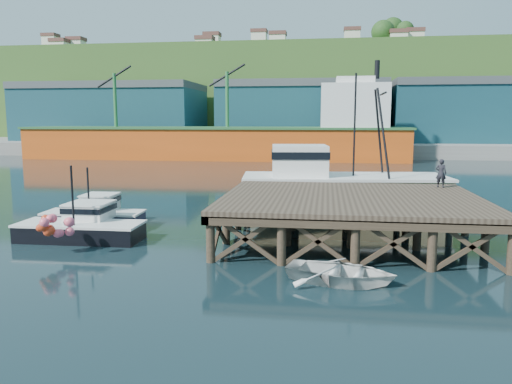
% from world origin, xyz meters
% --- Properties ---
extents(ground, '(300.00, 300.00, 0.00)m').
position_xyz_m(ground, '(0.00, 0.00, 0.00)').
color(ground, black).
rests_on(ground, ground).
extents(wharf, '(12.00, 10.00, 2.62)m').
position_xyz_m(wharf, '(5.50, -0.19, 1.94)').
color(wharf, brown).
rests_on(wharf, ground).
extents(far_quay, '(160.00, 40.00, 2.00)m').
position_xyz_m(far_quay, '(0.00, 70.00, 1.00)').
color(far_quay, gray).
rests_on(far_quay, ground).
extents(warehouse_left, '(32.00, 16.00, 9.00)m').
position_xyz_m(warehouse_left, '(-35.00, 65.00, 6.50)').
color(warehouse_left, '#184552').
rests_on(warehouse_left, far_quay).
extents(warehouse_mid, '(28.00, 16.00, 9.00)m').
position_xyz_m(warehouse_mid, '(0.00, 65.00, 6.50)').
color(warehouse_mid, '#184552').
rests_on(warehouse_mid, far_quay).
extents(warehouse_right, '(30.00, 16.00, 9.00)m').
position_xyz_m(warehouse_right, '(30.00, 65.00, 6.50)').
color(warehouse_right, '#184552').
rests_on(warehouse_right, far_quay).
extents(cargo_ship, '(55.50, 10.00, 13.75)m').
position_xyz_m(cargo_ship, '(-8.46, 48.00, 3.31)').
color(cargo_ship, '#DE5314').
rests_on(cargo_ship, ground).
extents(hillside, '(220.00, 50.00, 22.00)m').
position_xyz_m(hillside, '(0.00, 100.00, 11.00)').
color(hillside, '#2D511E').
rests_on(hillside, ground).
extents(boat_navy, '(5.29, 2.89, 3.26)m').
position_xyz_m(boat_navy, '(-7.89, 1.11, 0.66)').
color(boat_navy, black).
rests_on(boat_navy, ground).
extents(boat_black, '(5.90, 4.99, 3.63)m').
position_xyz_m(boat_black, '(-7.17, -1.74, 0.67)').
color(boat_black, black).
rests_on(boat_black, ground).
extents(trawler, '(13.16, 5.87, 8.54)m').
position_xyz_m(trawler, '(5.19, 8.20, 1.76)').
color(trawler, '#CDBF85').
rests_on(trawler, ground).
extents(dinghy, '(4.41, 3.62, 0.80)m').
position_xyz_m(dinghy, '(4.91, -6.57, 0.40)').
color(dinghy, silver).
rests_on(dinghy, ground).
extents(dockworker, '(0.66, 0.56, 1.52)m').
position_xyz_m(dockworker, '(10.35, 3.59, 2.88)').
color(dockworker, black).
rests_on(dockworker, wharf).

